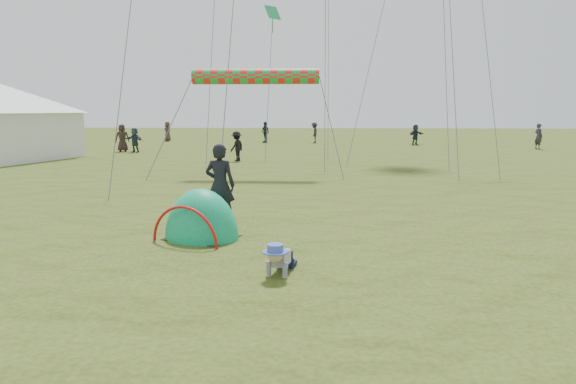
{
  "coord_description": "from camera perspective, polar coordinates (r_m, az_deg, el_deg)",
  "views": [
    {
      "loc": [
        1.33,
        -7.79,
        2.73
      ],
      "look_at": [
        0.71,
        2.97,
        1.0
      ],
      "focal_mm": 32.0,
      "sensor_mm": 36.0,
      "label": 1
    }
  ],
  "objects": [
    {
      "name": "crowd_person_11",
      "position": [
        41.54,
        13.98,
        6.2
      ],
      "size": [
        1.47,
        1.27,
        1.6
      ],
      "primitive_type": "imported",
      "rotation": [
        0.0,
        0.0,
        0.64
      ],
      "color": "#1C2732",
      "rests_on": "ground"
    },
    {
      "name": "crowd_person_6",
      "position": [
        42.92,
        -25.53,
        5.74
      ],
      "size": [
        0.68,
        0.5,
        1.7
      ],
      "primitive_type": "imported",
      "rotation": [
        0.0,
        0.0,
        2.97
      ],
      "color": "black",
      "rests_on": "ground"
    },
    {
      "name": "diamond_kite_3",
      "position": [
        32.18,
        -1.73,
        19.32
      ],
      "size": [
        1.01,
        1.01,
        0.82
      ],
      "primitive_type": "plane",
      "rotation": [
        1.05,
        0.0,
        0.79
      ],
      "color": "#168E46"
    },
    {
      "name": "rainbow_tube_kite",
      "position": [
        21.8,
        -3.61,
        12.7
      ],
      "size": [
        5.27,
        0.64,
        0.64
      ],
      "primitive_type": "cylinder",
      "rotation": [
        0.0,
        1.57,
        0.0
      ],
      "color": "red"
    },
    {
      "name": "crowd_person_9",
      "position": [
        27.75,
        -5.72,
        5.09
      ],
      "size": [
        0.96,
        1.18,
        1.59
      ],
      "primitive_type": "imported",
      "rotation": [
        0.0,
        0.0,
        4.29
      ],
      "color": "black",
      "rests_on": "ground"
    },
    {
      "name": "ground",
      "position": [
        8.36,
        -6.13,
        -10.0
      ],
      "size": [
        140.0,
        140.0,
        0.0
      ],
      "primitive_type": "plane",
      "color": "#263F0F"
    },
    {
      "name": "crowd_person_10",
      "position": [
        46.28,
        -13.23,
        6.57
      ],
      "size": [
        0.56,
        0.84,
        1.71
      ],
      "primitive_type": "imported",
      "rotation": [
        0.0,
        0.0,
        4.73
      ],
      "color": "#3B2D26",
      "rests_on": "ground"
    },
    {
      "name": "crowd_person_8",
      "position": [
        41.58,
        -23.2,
        5.74
      ],
      "size": [
        0.66,
        1.01,
        1.59
      ],
      "primitive_type": "imported",
      "rotation": [
        0.0,
        0.0,
        5.03
      ],
      "color": "black",
      "rests_on": "ground"
    },
    {
      "name": "standing_adult",
      "position": [
        12.19,
        -7.56,
        0.78
      ],
      "size": [
        0.77,
        0.56,
        1.95
      ],
      "primitive_type": "imported",
      "rotation": [
        0.0,
        0.0,
        3.0
      ],
      "color": "black",
      "rests_on": "ground"
    },
    {
      "name": "crowd_person_5",
      "position": [
        34.75,
        -16.67,
        5.56
      ],
      "size": [
        1.53,
        1.07,
        1.59
      ],
      "primitive_type": "imported",
      "rotation": [
        0.0,
        0.0,
        5.83
      ],
      "color": "#293441",
      "rests_on": "ground"
    },
    {
      "name": "crawling_toddler",
      "position": [
        8.63,
        -0.98,
        -7.27
      ],
      "size": [
        0.7,
        0.87,
        0.59
      ],
      "primitive_type": null,
      "rotation": [
        0.0,
        0.0,
        -0.23
      ],
      "color": "black",
      "rests_on": "ground"
    },
    {
      "name": "popup_tent",
      "position": [
        11.24,
        -9.55,
        -5.06
      ],
      "size": [
        2.06,
        1.9,
        2.15
      ],
      "primitive_type": "ellipsoid",
      "rotation": [
        0.0,
        0.0,
        -0.39
      ],
      "color": "#0A795B",
      "rests_on": "ground"
    },
    {
      "name": "crowd_person_3",
      "position": [
        43.15,
        2.94,
        6.62
      ],
      "size": [
        0.65,
        1.1,
        1.69
      ],
      "primitive_type": "imported",
      "rotation": [
        0.0,
        0.0,
        4.7
      ],
      "color": "#23232A",
      "rests_on": "ground"
    },
    {
      "name": "crowd_person_4",
      "position": [
        35.57,
        -17.93,
        5.74
      ],
      "size": [
        1.03,
        0.86,
        1.8
      ],
      "primitive_type": "imported",
      "rotation": [
        0.0,
        0.0,
        3.52
      ],
      "color": "black",
      "rests_on": "ground"
    },
    {
      "name": "crowd_person_2",
      "position": [
        43.36,
        -2.55,
        6.67
      ],
      "size": [
        0.97,
        1.06,
        1.75
      ],
      "primitive_type": "imported",
      "rotation": [
        0.0,
        0.0,
        5.39
      ],
      "color": "#1F2734",
      "rests_on": "ground"
    },
    {
      "name": "crowd_person_12",
      "position": [
        39.95,
        26.07,
        5.57
      ],
      "size": [
        0.62,
        0.76,
        1.79
      ],
      "primitive_type": "imported",
      "rotation": [
        0.0,
        0.0,
        1.92
      ],
      "color": "#2C2B32",
      "rests_on": "ground"
    }
  ]
}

